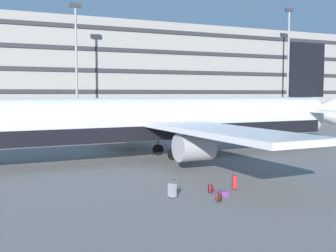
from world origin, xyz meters
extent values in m
plane|color=slate|center=(0.00, 0.00, 0.00)|extent=(600.00, 600.00, 0.00)
cube|color=gray|center=(0.00, 50.34, 9.43)|extent=(177.62, 20.22, 18.86)
cube|color=#2D2D33|center=(0.00, 40.13, 1.89)|extent=(175.84, 0.24, 0.70)
cube|color=#2D2D33|center=(0.00, 40.13, 5.66)|extent=(175.84, 0.24, 0.70)
cube|color=#2D2D33|center=(0.00, 40.13, 9.43)|extent=(175.84, 0.24, 0.70)
cube|color=#2D2D33|center=(0.00, 40.13, 13.20)|extent=(175.84, 0.24, 0.70)
cube|color=#2D2D33|center=(0.00, 40.13, 16.98)|extent=(175.84, 0.24, 0.70)
cylinder|color=silver|center=(-0.74, -1.29, 3.19)|extent=(34.82, 5.08, 3.49)
cube|color=black|center=(-0.74, -1.29, 2.23)|extent=(33.43, 4.95, 1.12)
cone|color=silver|center=(17.81, -0.44, 3.45)|extent=(4.31, 2.98, 2.79)
cube|color=black|center=(15.99, -0.52, 7.55)|extent=(4.20, 0.55, 5.23)
cube|color=silver|center=(15.75, -3.85, 3.63)|extent=(2.04, 5.31, 0.20)
cube|color=silver|center=(15.44, 2.77, 3.63)|extent=(2.04, 5.31, 0.20)
cube|color=silver|center=(0.68, -10.27, 2.93)|extent=(5.07, 14.76, 0.36)
cube|color=silver|center=(-0.15, 7.78, 2.93)|extent=(5.07, 14.76, 0.36)
cylinder|color=#9E9EA3|center=(0.06, -7.67, 1.67)|extent=(2.58, 2.03, 1.92)
cylinder|color=#9E9EA3|center=(-0.53, 5.13, 1.67)|extent=(2.58, 2.03, 1.92)
cylinder|color=black|center=(0.72, -2.71, 0.45)|extent=(0.92, 0.39, 0.90)
cylinder|color=slate|center=(0.72, -2.71, 1.17)|extent=(0.20, 0.20, 1.45)
cylinder|color=black|center=(0.58, 0.25, 0.45)|extent=(0.92, 0.39, 0.90)
cylinder|color=slate|center=(0.58, 0.25, 1.17)|extent=(0.20, 0.20, 1.45)
cylinder|color=gray|center=(-0.22, 32.50, 9.26)|extent=(0.36, 0.36, 18.52)
cube|color=#333338|center=(-0.22, 32.50, 18.87)|extent=(1.80, 0.50, 0.70)
cylinder|color=gray|center=(40.86, 32.50, 10.53)|extent=(0.36, 0.36, 21.06)
cube|color=#333338|center=(40.86, 32.50, 21.41)|extent=(1.80, 0.50, 0.70)
cube|color=#72388C|center=(-1.67, -14.22, 0.13)|extent=(0.65, 0.49, 0.25)
cube|color=black|center=(-1.34, -14.25, 0.13)|extent=(0.05, 0.22, 0.02)
cube|color=#B21E23|center=(-0.27, -13.21, 0.41)|extent=(0.35, 0.42, 0.71)
cylinder|color=#333338|center=(-0.29, -13.09, 0.86)|extent=(0.02, 0.02, 0.19)
cylinder|color=#333338|center=(-0.37, -13.28, 0.86)|extent=(0.02, 0.02, 0.19)
cube|color=black|center=(-0.33, -13.18, 0.96)|extent=(0.10, 0.19, 0.02)
cylinder|color=black|center=(-0.13, -13.11, 0.03)|extent=(0.05, 0.04, 0.05)
cylinder|color=black|center=(-0.24, -13.38, 0.03)|extent=(0.05, 0.04, 0.05)
cylinder|color=black|center=(-0.29, -13.04, 0.03)|extent=(0.05, 0.04, 0.05)
cylinder|color=black|center=(-0.41, -13.31, 0.03)|extent=(0.05, 0.04, 0.05)
cube|color=gray|center=(-4.18, -13.59, 0.40)|extent=(0.35, 0.44, 0.69)
cylinder|color=#333338|center=(-4.08, -13.68, 0.84)|extent=(0.02, 0.02, 0.20)
cylinder|color=#333338|center=(-4.14, -13.47, 0.84)|extent=(0.02, 0.02, 0.20)
cube|color=black|center=(-4.11, -13.57, 0.94)|extent=(0.08, 0.21, 0.02)
cylinder|color=black|center=(-4.25, -13.77, 0.03)|extent=(0.05, 0.03, 0.05)
cylinder|color=black|center=(-4.32, -13.47, 0.03)|extent=(0.05, 0.03, 0.05)
cylinder|color=black|center=(-4.04, -13.72, 0.03)|extent=(0.05, 0.03, 0.05)
cylinder|color=black|center=(-4.12, -13.42, 0.03)|extent=(0.05, 0.03, 0.05)
ellipsoid|color=#592619|center=(-2.46, -15.24, 0.25)|extent=(0.39, 0.30, 0.50)
ellipsoid|color=#592619|center=(-2.49, -15.15, 0.18)|extent=(0.26, 0.16, 0.23)
torus|color=black|center=(-2.46, -15.27, 0.51)|extent=(0.08, 0.03, 0.08)
cube|color=black|center=(-2.53, -15.36, 0.25)|extent=(0.04, 0.03, 0.43)
cube|color=black|center=(-2.35, -15.31, 0.25)|extent=(0.04, 0.03, 0.43)
ellipsoid|color=maroon|center=(-1.91, -13.50, 0.25)|extent=(0.40, 0.40, 0.51)
ellipsoid|color=maroon|center=(-1.83, -13.42, 0.18)|extent=(0.23, 0.24, 0.23)
torus|color=black|center=(-1.94, -13.52, 0.52)|extent=(0.07, 0.07, 0.08)
cube|color=black|center=(-2.05, -13.51, 0.25)|extent=(0.04, 0.04, 0.43)
cube|color=black|center=(-1.93, -13.64, 0.25)|extent=(0.04, 0.04, 0.43)
camera|label=1|loc=(-12.40, -32.23, 5.26)|focal=43.77mm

